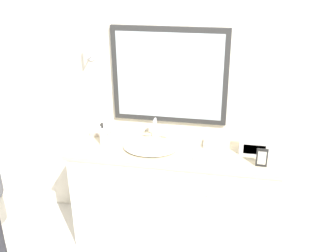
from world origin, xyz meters
name	(u,v)px	position (x,y,z in m)	size (l,w,h in m)	color
wall_back	(182,95)	(0.00, 0.67, 1.28)	(8.00, 0.18, 2.55)	silver
vanity_counter	(175,195)	(0.00, 0.34, 0.46)	(1.74, 0.62, 0.92)	white
sink_basin	(151,146)	(-0.20, 0.32, 0.94)	(0.45, 0.42, 0.19)	silver
soap_bottle	(103,136)	(-0.61, 0.30, 1.00)	(0.06, 0.06, 0.20)	white
appliance_box	(254,145)	(0.64, 0.40, 0.98)	(0.24, 0.16, 0.12)	#BCBCC1
picture_frame	(262,158)	(0.69, 0.17, 0.99)	(0.08, 0.01, 0.15)	black
hand_towel_near_sink	(101,133)	(-0.70, 0.49, 0.94)	(0.17, 0.10, 0.04)	#B7A899
hand_towel_far_corner	(215,144)	(0.32, 0.46, 0.94)	(0.20, 0.13, 0.04)	#B7A899
metal_tray	(205,157)	(0.26, 0.23, 0.92)	(0.19, 0.13, 0.01)	#ADADB2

